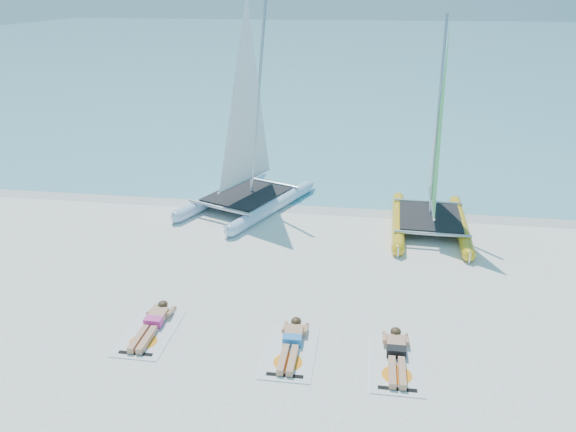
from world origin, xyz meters
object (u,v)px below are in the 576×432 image
sunbather_b (292,342)px  towel_a (150,332)px  catamaran_yellow (434,161)px  towel_b (291,352)px  catamaran_blue (247,144)px  towel_c (396,364)px  sunbather_c (396,353)px  sunbather_a (153,323)px

sunbather_b → towel_a: bearing=179.3°
catamaran_yellow → towel_b: (-3.23, -7.17, -1.96)m
towel_a → towel_b: (3.01, -0.23, 0.00)m
towel_a → sunbather_b: size_ratio=1.07×
catamaran_blue → catamaran_yellow: (5.77, -0.63, -0.10)m
catamaran_blue → towel_c: size_ratio=3.74×
towel_c → sunbather_c: (0.00, 0.19, 0.11)m
towel_c → sunbather_c: 0.22m
catamaran_yellow → sunbather_b: catamaran_yellow is taller
catamaran_blue → sunbather_b: bearing=-48.9°
sunbather_b → towel_c: size_ratio=0.93×
towel_a → towel_c: same height
catamaran_blue → sunbather_c: catamaran_blue is taller
catamaran_blue → sunbather_a: size_ratio=4.01×
towel_b → sunbather_c: bearing=3.2°
sunbather_a → sunbather_b: size_ratio=1.00×
towel_b → sunbather_b: sunbather_b is taller
towel_a → sunbather_a: 0.22m
sunbather_a → sunbather_c: size_ratio=1.00×
towel_a → towel_c: (5.06, -0.31, 0.00)m
towel_a → catamaran_blue: bearing=86.5°
catamaran_blue → sunbather_a: bearing=-71.0°
sunbather_b → towel_c: sunbather_b is taller
catamaran_yellow → sunbather_a: (-6.23, -6.75, -1.85)m
towel_c → catamaran_yellow: bearing=80.8°
catamaran_yellow → sunbather_c: (-1.17, -7.06, -1.85)m
catamaran_yellow → towel_a: bearing=-130.1°
towel_c → sunbather_c: bearing=90.0°
towel_a → sunbather_c: 5.07m
sunbather_b → sunbather_a: bearing=175.6°
sunbather_b → towel_c: 2.08m
catamaran_yellow → sunbather_a: 9.37m
towel_b → sunbather_b: (0.00, 0.19, 0.11)m
catamaran_blue → sunbather_c: (4.60, -7.69, -1.95)m
catamaran_blue → sunbather_b: (2.54, -7.61, -1.95)m
sunbather_b → sunbather_c: size_ratio=1.00×
towel_a → sunbather_c: size_ratio=1.07×
towel_a → towel_b: same height
towel_b → towel_c: size_ratio=1.00×
towel_a → sunbather_c: (5.06, -0.12, 0.11)m
catamaran_blue → sunbather_a: 7.65m
sunbather_b → towel_b: bearing=-90.0°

